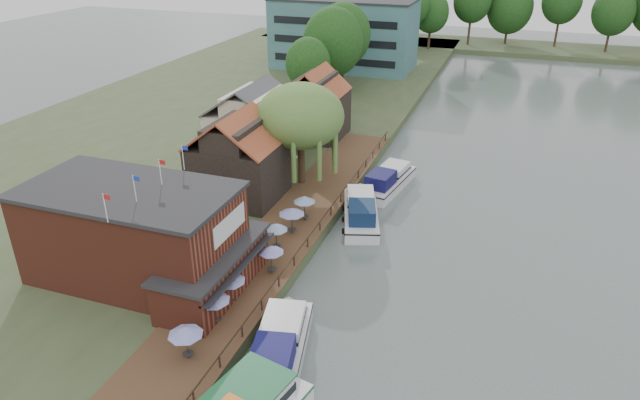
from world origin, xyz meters
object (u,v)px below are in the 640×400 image
(umbrella_1, at_px, (214,309))
(umbrella_0, at_px, (187,343))
(hotel_block, at_px, (344,33))
(umbrella_2, at_px, (230,289))
(cottage_b, at_px, (255,121))
(umbrella_3, at_px, (271,259))
(umbrella_4, at_px, (276,236))
(cruiser_0, at_px, (279,344))
(cruiser_2, at_px, (388,178))
(willow, at_px, (301,135))
(pub, at_px, (156,238))
(cottage_c, at_px, (316,103))
(cruiser_1, at_px, (361,208))
(umbrella_5, at_px, (292,221))
(cottage_a, at_px, (238,156))
(umbrella_6, at_px, (305,208))

(umbrella_1, bearing_deg, umbrella_0, -88.01)
(hotel_block, height_order, umbrella_2, hotel_block)
(umbrella_0, bearing_deg, cottage_b, 108.18)
(umbrella_3, height_order, umbrella_4, same)
(umbrella_0, distance_m, umbrella_2, 5.95)
(umbrella_2, bearing_deg, umbrella_1, -88.41)
(hotel_block, distance_m, cruiser_0, 77.77)
(umbrella_4, relative_size, cruiser_2, 0.23)
(hotel_block, xyz_separation_m, willow, (11.50, -51.00, -0.94))
(pub, distance_m, cottage_c, 34.01)
(umbrella_2, distance_m, umbrella_3, 4.63)
(cruiser_1, bearing_deg, umbrella_1, -121.00)
(cottage_c, height_order, cruiser_1, cottage_c)
(umbrella_5, relative_size, cruiser_1, 0.22)
(umbrella_5, bearing_deg, cottage_a, 145.53)
(umbrella_0, distance_m, umbrella_3, 10.47)
(hotel_block, xyz_separation_m, umbrella_2, (14.30, -71.99, -4.86))
(cottage_c, bearing_deg, umbrella_1, -80.33)
(cottage_a, distance_m, umbrella_1, 20.00)
(umbrella_5, bearing_deg, cruiser_1, 54.36)
(umbrella_5, height_order, cruiser_0, umbrella_5)
(willow, distance_m, umbrella_1, 23.86)
(cottage_c, relative_size, umbrella_4, 3.58)
(hotel_block, height_order, cottage_b, hotel_block)
(pub, bearing_deg, cruiser_0, -19.99)
(pub, relative_size, umbrella_5, 8.42)
(cruiser_0, height_order, cruiser_1, cruiser_0)
(hotel_block, xyz_separation_m, umbrella_0, (14.49, -77.93, -4.86))
(cottage_a, height_order, cottage_b, same)
(pub, bearing_deg, hotel_block, 96.43)
(cottage_a, bearing_deg, cruiser_0, -57.23)
(cottage_c, bearing_deg, pub, -90.00)
(pub, height_order, umbrella_0, pub)
(umbrella_0, relative_size, umbrella_1, 1.00)
(pub, xyz_separation_m, umbrella_0, (6.49, -6.93, -2.36))
(pub, xyz_separation_m, umbrella_5, (6.59, 9.79, -2.36))
(willow, xyz_separation_m, umbrella_2, (2.80, -20.99, -3.93))
(cruiser_0, height_order, cruiser_2, cruiser_0)
(cottage_c, height_order, willow, willow)
(umbrella_6, distance_m, cruiser_0, 17.11)
(cruiser_0, bearing_deg, pub, 147.38)
(umbrella_1, bearing_deg, umbrella_2, 91.59)
(cottage_a, distance_m, umbrella_4, 11.43)
(umbrella_0, bearing_deg, umbrella_4, 90.30)
(cottage_b, distance_m, cottage_c, 9.85)
(umbrella_4, xyz_separation_m, umbrella_5, (0.17, 2.96, 0.00))
(umbrella_3, xyz_separation_m, cruiser_2, (4.24, 20.20, -1.02))
(umbrella_5, relative_size, cruiser_0, 0.22)
(willow, xyz_separation_m, umbrella_3, (3.97, -16.50, -3.93))
(cottage_c, height_order, umbrella_6, cottage_c)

